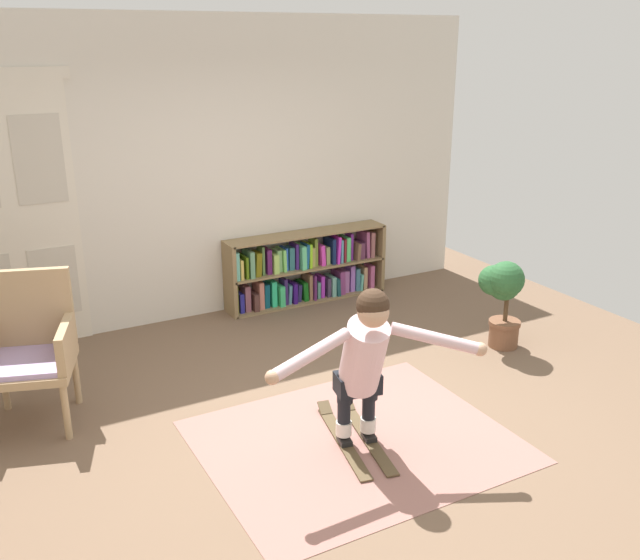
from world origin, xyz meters
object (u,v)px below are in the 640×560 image
wicker_chair (29,346)px  person_skier (365,355)px  potted_plant (503,289)px  bookshelf (305,270)px  skis_pair (354,437)px

wicker_chair → person_skier: 2.43m
potted_plant → bookshelf: bearing=117.1°
skis_pair → potted_plant: bearing=19.5°
bookshelf → potted_plant: (0.98, -1.92, 0.22)m
bookshelf → person_skier: size_ratio=1.25×
wicker_chair → skis_pair: 2.41m
bookshelf → person_skier: person_skier is taller
potted_plant → wicker_chair: bearing=169.9°
bookshelf → wicker_chair: wicker_chair is taller
bookshelf → person_skier: 2.98m
bookshelf → skis_pair: (-0.97, -2.61, -0.32)m
potted_plant → skis_pair: 2.14m
skis_pair → bookshelf: bearing=69.6°
bookshelf → wicker_chair: bearing=-156.8°
wicker_chair → bookshelf: bearing=23.2°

